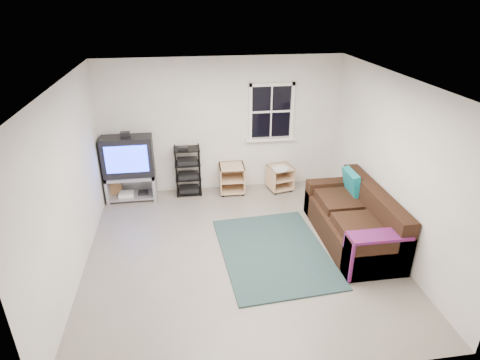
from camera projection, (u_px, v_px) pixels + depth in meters
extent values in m
plane|color=gray|center=(240.00, 251.00, 6.20)|extent=(4.60, 4.60, 0.00)
plane|color=white|center=(240.00, 82.00, 5.09)|extent=(4.60, 4.60, 0.00)
plane|color=white|center=(222.00, 126.00, 7.70)|extent=(4.60, 0.00, 4.60)
plane|color=white|center=(278.00, 280.00, 3.58)|extent=(4.60, 0.00, 4.60)
plane|color=white|center=(69.00, 186.00, 5.33)|extent=(0.00, 4.60, 4.60)
plane|color=white|center=(393.00, 165.00, 5.95)|extent=(0.00, 4.60, 4.60)
cube|color=black|center=(271.00, 111.00, 7.71)|extent=(0.80, 0.01, 1.02)
cube|color=white|center=(272.00, 84.00, 7.47)|extent=(0.88, 0.06, 0.06)
cube|color=white|center=(270.00, 139.00, 7.91)|extent=(0.98, 0.14, 0.05)
cube|color=white|center=(250.00, 113.00, 7.63)|extent=(0.06, 0.06, 1.10)
cube|color=white|center=(292.00, 111.00, 7.74)|extent=(0.06, 0.06, 1.10)
cube|color=white|center=(271.00, 112.00, 7.69)|extent=(0.78, 0.04, 0.04)
cube|color=#9A9AA2|center=(130.00, 176.00, 7.58)|extent=(0.92, 0.46, 0.06)
cube|color=#9A9AA2|center=(108.00, 188.00, 7.62)|extent=(0.06, 0.46, 0.51)
cube|color=#9A9AA2|center=(155.00, 185.00, 7.73)|extent=(0.06, 0.46, 0.51)
cube|color=#9A9AA2|center=(133.00, 195.00, 7.75)|extent=(0.81, 0.42, 0.04)
cube|color=#9A9AA2|center=(133.00, 182.00, 7.86)|extent=(0.92, 0.04, 0.51)
cube|color=silver|center=(126.00, 194.00, 7.68)|extent=(0.28, 0.22, 0.07)
cube|color=black|center=(143.00, 193.00, 7.76)|extent=(0.18, 0.17, 0.06)
cube|color=black|center=(128.00, 156.00, 7.40)|extent=(0.92, 0.39, 0.75)
cube|color=#1E36FF|center=(127.00, 159.00, 7.22)|extent=(0.75, 0.01, 0.51)
cube|color=black|center=(125.00, 134.00, 7.22)|extent=(0.17, 0.12, 0.09)
cylinder|color=black|center=(176.00, 175.00, 7.60)|extent=(0.02, 0.02, 0.98)
cylinder|color=black|center=(200.00, 173.00, 7.66)|extent=(0.02, 0.02, 0.98)
cylinder|color=black|center=(176.00, 168.00, 7.88)|extent=(0.02, 0.02, 0.98)
cylinder|color=black|center=(199.00, 167.00, 7.94)|extent=(0.02, 0.02, 0.98)
cube|color=black|center=(189.00, 191.00, 7.96)|extent=(0.49, 0.36, 0.02)
cube|color=black|center=(189.00, 189.00, 7.94)|extent=(0.38, 0.29, 0.08)
cube|color=black|center=(188.00, 178.00, 7.83)|extent=(0.49, 0.36, 0.02)
cube|color=black|center=(188.00, 175.00, 7.81)|extent=(0.38, 0.29, 0.08)
cube|color=black|center=(188.00, 164.00, 7.71)|extent=(0.49, 0.36, 0.02)
cube|color=black|center=(187.00, 161.00, 7.69)|extent=(0.38, 0.29, 0.08)
cube|color=black|center=(187.00, 149.00, 7.58)|extent=(0.49, 0.36, 0.02)
cube|color=#DAB386|center=(232.00, 166.00, 7.80)|extent=(0.49, 0.49, 0.02)
cube|color=#DAB386|center=(232.00, 189.00, 8.01)|extent=(0.49, 0.49, 0.02)
cube|color=#DAB386|center=(220.00, 178.00, 7.88)|extent=(0.04, 0.48, 0.52)
cube|color=#DAB386|center=(243.00, 177.00, 7.93)|extent=(0.04, 0.48, 0.52)
cube|color=#DAB386|center=(231.00, 173.00, 8.11)|extent=(0.44, 0.03, 0.52)
cube|color=#DAB386|center=(232.00, 179.00, 7.92)|extent=(0.45, 0.47, 0.02)
cylinder|color=black|center=(223.00, 196.00, 7.84)|extent=(0.05, 0.05, 0.05)
cylinder|color=black|center=(240.00, 186.00, 8.22)|extent=(0.05, 0.05, 0.05)
cube|color=#DAB386|center=(281.00, 168.00, 7.94)|extent=(0.53, 0.53, 0.02)
cube|color=#DAB386|center=(280.00, 187.00, 8.12)|extent=(0.53, 0.53, 0.02)
cube|color=#DAB386|center=(270.00, 179.00, 7.96)|extent=(0.11, 0.44, 0.44)
cube|color=#DAB386|center=(290.00, 176.00, 8.09)|extent=(0.11, 0.44, 0.44)
cube|color=#DAB386|center=(276.00, 173.00, 8.20)|extent=(0.40, 0.10, 0.44)
cube|color=#DAB386|center=(280.00, 178.00, 8.03)|extent=(0.48, 0.50, 0.02)
cylinder|color=black|center=(275.00, 193.00, 7.93)|extent=(0.05, 0.05, 0.05)
cylinder|color=black|center=(284.00, 183.00, 8.33)|extent=(0.05, 0.05, 0.05)
cylinder|color=silver|center=(281.00, 169.00, 7.83)|extent=(0.31, 0.31, 0.02)
cube|color=black|center=(351.00, 228.00, 6.40)|extent=(0.92, 2.06, 0.43)
cube|color=black|center=(375.00, 203.00, 6.26)|extent=(0.25, 2.06, 0.44)
cube|color=black|center=(332.00, 196.00, 7.16)|extent=(0.92, 0.25, 0.64)
cube|color=black|center=(378.00, 256.00, 5.55)|extent=(0.92, 0.25, 0.64)
cube|color=black|center=(359.00, 227.00, 5.90)|extent=(0.62, 0.74, 0.13)
cube|color=black|center=(338.00, 201.00, 6.64)|extent=(0.62, 0.74, 0.13)
cube|color=teal|center=(352.00, 183.00, 6.71)|extent=(0.21, 0.49, 0.43)
cube|color=navy|center=(380.00, 236.00, 5.40)|extent=(0.85, 0.31, 0.04)
cube|color=navy|center=(348.00, 258.00, 5.48)|extent=(0.04, 0.31, 0.60)
cube|color=black|center=(274.00, 252.00, 6.17)|extent=(1.70, 2.25, 0.03)
cube|color=#9E7147|center=(113.00, 188.00, 7.75)|extent=(0.33, 0.27, 0.40)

